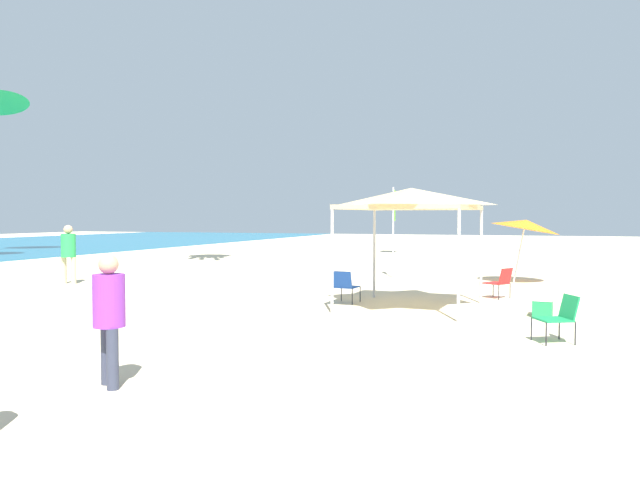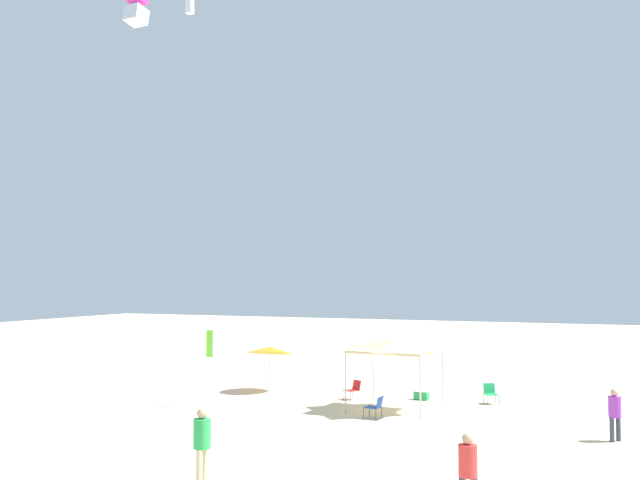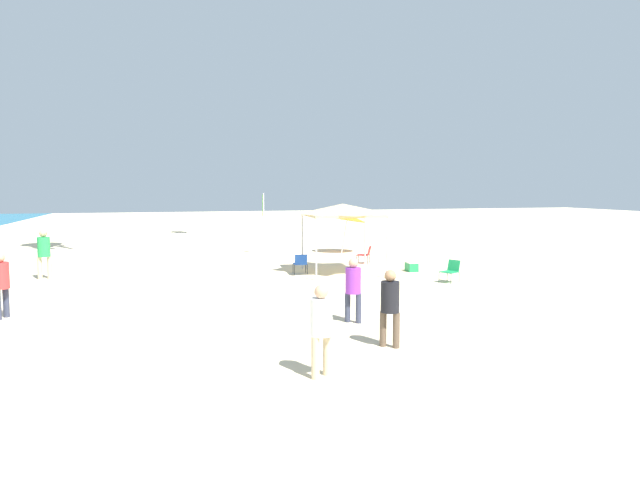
# 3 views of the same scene
# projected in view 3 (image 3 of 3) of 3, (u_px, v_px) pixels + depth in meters

# --- Properties ---
(ground) EXTENTS (120.00, 120.00, 0.10)m
(ground) POSITION_uv_depth(u_px,v_px,m) (343.00, 274.00, 22.98)
(ground) COLOR beige
(canopy_tent) EXTENTS (3.28, 3.07, 2.84)m
(canopy_tent) POSITION_uv_depth(u_px,v_px,m) (343.00, 210.00, 22.61)
(canopy_tent) COLOR #B7B7BC
(canopy_tent) RESTS_ON ground
(beach_umbrella) EXTENTS (2.20, 2.19, 2.29)m
(beach_umbrella) POSITION_uv_depth(u_px,v_px,m) (348.00, 217.00, 29.83)
(beach_umbrella) COLOR silver
(beach_umbrella) RESTS_ON ground
(folding_chair_left_of_tent) EXTENTS (0.76, 0.80, 0.82)m
(folding_chair_left_of_tent) POSITION_uv_depth(u_px,v_px,m) (366.00, 253.00, 25.66)
(folding_chair_left_of_tent) COLOR black
(folding_chair_left_of_tent) RESTS_ON ground
(folding_chair_right_of_tent) EXTENTS (0.74, 0.79, 0.82)m
(folding_chair_right_of_tent) POSITION_uv_depth(u_px,v_px,m) (451.00, 270.00, 20.62)
(folding_chair_right_of_tent) COLOR black
(folding_chair_right_of_tent) RESTS_ON ground
(folding_chair_near_cooler) EXTENTS (0.68, 0.60, 0.82)m
(folding_chair_near_cooler) POSITION_uv_depth(u_px,v_px,m) (300.00, 262.00, 22.59)
(folding_chair_near_cooler) COLOR black
(folding_chair_near_cooler) RESTS_ON ground
(cooler_box) EXTENTS (0.65, 0.45, 0.40)m
(cooler_box) POSITION_uv_depth(u_px,v_px,m) (412.00, 266.00, 23.35)
(cooler_box) COLOR #1E8C4C
(cooler_box) RESTS_ON ground
(banner_flag) EXTENTS (0.36, 0.06, 3.20)m
(banner_flag) POSITION_uv_depth(u_px,v_px,m) (263.00, 218.00, 29.03)
(banner_flag) COLOR silver
(banner_flag) RESTS_ON ground
(person_by_tent) EXTENTS (0.40, 0.40, 1.69)m
(person_by_tent) POSITION_uv_depth(u_px,v_px,m) (353.00, 285.00, 14.43)
(person_by_tent) COLOR #33384C
(person_by_tent) RESTS_ON ground
(person_beachcomber) EXTENTS (0.45, 0.42, 1.78)m
(person_beachcomber) POSITION_uv_depth(u_px,v_px,m) (1.00, 280.00, 14.87)
(person_beachcomber) COLOR #33384C
(person_beachcomber) RESTS_ON ground
(person_watching_sky) EXTENTS (0.45, 0.50, 1.89)m
(person_watching_sky) POSITION_uv_depth(u_px,v_px,m) (44.00, 250.00, 21.31)
(person_watching_sky) COLOR #C6B28C
(person_watching_sky) RESTS_ON ground
(person_kite_handler) EXTENTS (0.41, 0.42, 1.73)m
(person_kite_handler) POSITION_uv_depth(u_px,v_px,m) (321.00, 323.00, 10.27)
(person_kite_handler) COLOR #C6B28C
(person_kite_handler) RESTS_ON ground
(person_near_umbrella) EXTENTS (0.41, 0.41, 1.71)m
(person_near_umbrella) POSITION_uv_depth(u_px,v_px,m) (390.00, 302.00, 12.21)
(person_near_umbrella) COLOR brown
(person_near_umbrella) RESTS_ON ground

